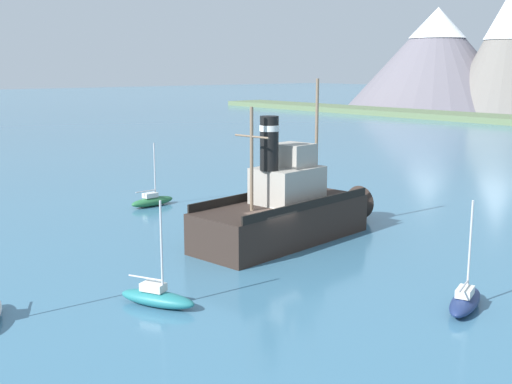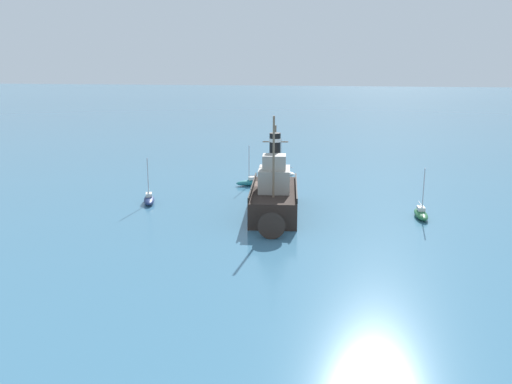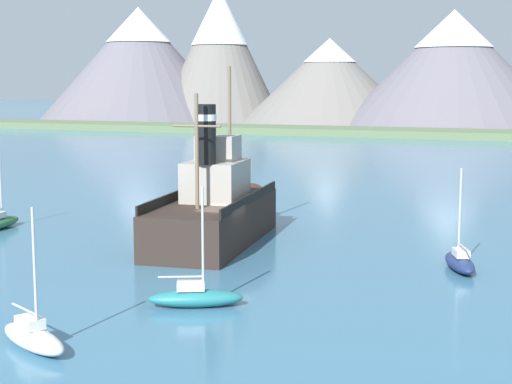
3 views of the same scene
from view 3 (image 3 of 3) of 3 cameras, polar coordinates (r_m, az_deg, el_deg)
The scene contains 7 objects.
ground_plane at distance 41.36m, azimuth -2.20°, elevation -4.53°, with size 600.00×600.00×0.00m, color teal.
mountain_ridge at distance 165.88m, azimuth 14.20°, elevation 9.42°, with size 198.36×51.01×33.25m.
shoreline_strip at distance 132.84m, azimuth 14.36°, elevation 4.12°, with size 240.00×12.00×1.20m, color #5B704C.
old_tugboat at distance 44.29m, azimuth -2.89°, elevation -1.29°, with size 5.80×14.70×9.90m.
sailboat_teal at distance 31.82m, azimuth -4.43°, elevation -7.59°, with size 3.90×2.63×4.90m.
sailboat_navy at distance 39.04m, azimuth 14.60°, elevation -4.90°, with size 2.37×3.94×4.90m.
sailboat_white at distance 28.00m, azimuth -15.91°, elevation -10.07°, with size 3.89×2.69×4.90m.
Camera 3 is at (16.17, -37.01, 8.95)m, focal length 55.00 mm.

